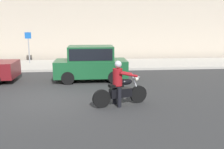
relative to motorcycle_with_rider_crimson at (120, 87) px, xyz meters
name	(u,v)px	position (x,y,z in m)	size (l,w,h in m)	color
ground_plane	(50,99)	(-2.66, 1.00, -0.66)	(80.00, 80.00, 0.00)	#2D2D2D
sidewalk_slab	(67,65)	(-2.66, 9.00, -0.59)	(40.00, 4.40, 0.14)	#A8A399
motorcycle_with_rider_crimson	(120,87)	(0.00, 0.00, 0.00)	(2.05, 0.89, 1.63)	black
parked_hatchback_forest_green	(91,63)	(-1.00, 4.14, 0.27)	(3.67, 1.76, 1.80)	#164C28
street_sign_post	(29,44)	(-5.36, 9.66, 0.84)	(0.44, 0.08, 2.23)	gray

